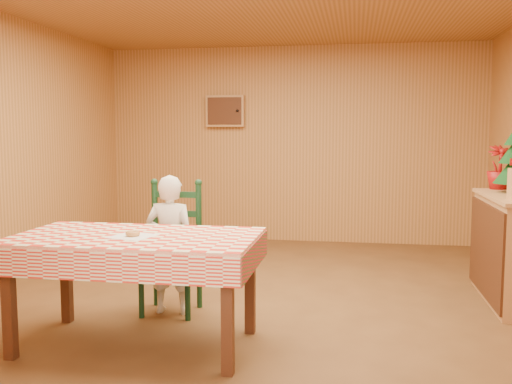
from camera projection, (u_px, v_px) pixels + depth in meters
ground at (252, 306)px, 4.82m from camera, size 6.00×6.00×0.00m
cabin_walls at (262, 92)px, 5.15m from camera, size 5.10×6.05×2.65m
dining_table at (136, 247)px, 3.86m from camera, size 1.66×0.96×0.77m
ladder_chair at (173, 250)px, 4.65m from camera, size 0.44×0.40×1.08m
seated_child at (171, 244)px, 4.59m from camera, size 0.41×0.27×1.12m
napkin at (133, 236)px, 3.81m from camera, size 0.32×0.32×0.00m
donut at (133, 234)px, 3.81m from camera, size 0.13×0.13×0.03m
flower_arrangement at (499, 167)px, 5.35m from camera, size 0.30×0.30×0.41m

